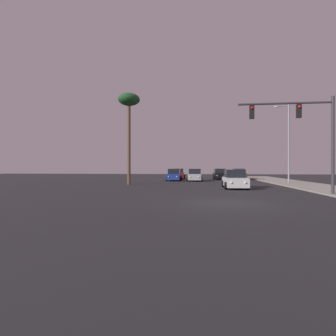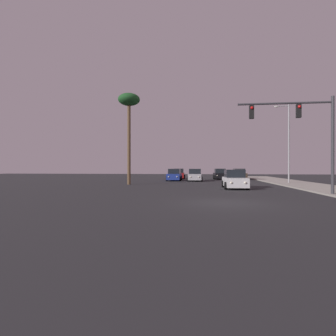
{
  "view_description": "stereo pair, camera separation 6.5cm",
  "coord_description": "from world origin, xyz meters",
  "px_view_note": "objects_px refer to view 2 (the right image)",
  "views": [
    {
      "loc": [
        -1.51,
        -14.12,
        1.87
      ],
      "look_at": [
        -4.74,
        14.13,
        1.81
      ],
      "focal_mm": 28.0,
      "sensor_mm": 36.0,
      "label": 1
    },
    {
      "loc": [
        -1.44,
        -14.11,
        1.87
      ],
      "look_at": [
        -4.74,
        14.13,
        1.81
      ],
      "focal_mm": 28.0,
      "sensor_mm": 36.0,
      "label": 2
    }
  ],
  "objects_px": {
    "car_tan": "(239,174)",
    "car_red": "(179,174)",
    "car_white": "(235,180)",
    "street_lamp": "(288,139)",
    "palm_tree_near": "(129,105)",
    "car_blue": "(174,175)",
    "car_black": "(220,174)",
    "traffic_light_mast": "(305,126)",
    "car_silver": "(195,175)"
  },
  "relations": [
    {
      "from": "car_tan",
      "to": "car_red",
      "type": "bearing_deg",
      "value": -2.04
    },
    {
      "from": "car_white",
      "to": "street_lamp",
      "type": "relative_size",
      "value": 0.48
    },
    {
      "from": "street_lamp",
      "to": "palm_tree_near",
      "type": "xyz_separation_m",
      "value": [
        -17.82,
        -3.42,
        3.6
      ]
    },
    {
      "from": "palm_tree_near",
      "to": "car_white",
      "type": "bearing_deg",
      "value": -20.87
    },
    {
      "from": "car_blue",
      "to": "car_red",
      "type": "bearing_deg",
      "value": -90.9
    },
    {
      "from": "car_blue",
      "to": "palm_tree_near",
      "type": "height_order",
      "value": "palm_tree_near"
    },
    {
      "from": "car_tan",
      "to": "street_lamp",
      "type": "relative_size",
      "value": 0.48
    },
    {
      "from": "car_red",
      "to": "car_black",
      "type": "height_order",
      "value": "same"
    },
    {
      "from": "car_tan",
      "to": "street_lamp",
      "type": "xyz_separation_m",
      "value": [
        3.76,
        -11.4,
        4.36
      ]
    },
    {
      "from": "car_red",
      "to": "car_tan",
      "type": "bearing_deg",
      "value": 178.29
    },
    {
      "from": "car_tan",
      "to": "traffic_light_mast",
      "type": "distance_m",
      "value": 24.75
    },
    {
      "from": "car_white",
      "to": "palm_tree_near",
      "type": "xyz_separation_m",
      "value": [
        -10.83,
        4.13,
        7.95
      ]
    },
    {
      "from": "car_red",
      "to": "car_silver",
      "type": "bearing_deg",
      "value": 112.14
    },
    {
      "from": "traffic_light_mast",
      "to": "palm_tree_near",
      "type": "bearing_deg",
      "value": 146.88
    },
    {
      "from": "car_silver",
      "to": "car_tan",
      "type": "height_order",
      "value": "same"
    },
    {
      "from": "car_blue",
      "to": "car_black",
      "type": "distance_m",
      "value": 8.66
    },
    {
      "from": "car_silver",
      "to": "car_tan",
      "type": "bearing_deg",
      "value": -137.55
    },
    {
      "from": "car_silver",
      "to": "traffic_light_mast",
      "type": "xyz_separation_m",
      "value": [
        7.61,
        -18.13,
        3.91
      ]
    },
    {
      "from": "car_red",
      "to": "car_white",
      "type": "xyz_separation_m",
      "value": [
        6.48,
        -18.98,
        0.0
      ]
    },
    {
      "from": "car_silver",
      "to": "car_black",
      "type": "bearing_deg",
      "value": -123.77
    },
    {
      "from": "car_tan",
      "to": "palm_tree_near",
      "type": "xyz_separation_m",
      "value": [
        -14.06,
        -14.82,
        7.95
      ]
    },
    {
      "from": "palm_tree_near",
      "to": "car_silver",
      "type": "bearing_deg",
      "value": 50.11
    },
    {
      "from": "car_red",
      "to": "traffic_light_mast",
      "type": "distance_m",
      "value": 26.86
    },
    {
      "from": "car_tan",
      "to": "car_black",
      "type": "bearing_deg",
      "value": 8.5
    },
    {
      "from": "car_black",
      "to": "palm_tree_near",
      "type": "xyz_separation_m",
      "value": [
        -10.99,
        -14.26,
        7.95
      ]
    },
    {
      "from": "car_silver",
      "to": "car_tan",
      "type": "xyz_separation_m",
      "value": [
        6.94,
        6.3,
        0.0
      ]
    },
    {
      "from": "car_tan",
      "to": "car_silver",
      "type": "bearing_deg",
      "value": 40.38
    },
    {
      "from": "car_tan",
      "to": "traffic_light_mast",
      "type": "height_order",
      "value": "traffic_light_mast"
    },
    {
      "from": "car_red",
      "to": "street_lamp",
      "type": "xyz_separation_m",
      "value": [
        13.47,
        -11.43,
        4.36
      ]
    },
    {
      "from": "car_tan",
      "to": "car_white",
      "type": "bearing_deg",
      "value": 78.48
    },
    {
      "from": "car_red",
      "to": "street_lamp",
      "type": "bearing_deg",
      "value": 138.16
    },
    {
      "from": "car_white",
      "to": "car_tan",
      "type": "bearing_deg",
      "value": -100.45
    },
    {
      "from": "car_white",
      "to": "traffic_light_mast",
      "type": "xyz_separation_m",
      "value": [
        3.9,
        -5.48,
        3.91
      ]
    },
    {
      "from": "car_red",
      "to": "car_blue",
      "type": "xyz_separation_m",
      "value": [
        -0.15,
        -5.97,
        0.0
      ]
    },
    {
      "from": "car_tan",
      "to": "car_blue",
      "type": "bearing_deg",
      "value": 29.22
    },
    {
      "from": "street_lamp",
      "to": "palm_tree_near",
      "type": "relative_size",
      "value": 0.9
    },
    {
      "from": "car_silver",
      "to": "car_blue",
      "type": "xyz_separation_m",
      "value": [
        -2.92,
        0.36,
        0.0
      ]
    },
    {
      "from": "car_red",
      "to": "car_tan",
      "type": "xyz_separation_m",
      "value": [
        9.71,
        -0.03,
        0.0
      ]
    },
    {
      "from": "car_silver",
      "to": "car_black",
      "type": "height_order",
      "value": "same"
    },
    {
      "from": "car_silver",
      "to": "car_white",
      "type": "distance_m",
      "value": 13.18
    },
    {
      "from": "street_lamp",
      "to": "car_red",
      "type": "bearing_deg",
      "value": 139.68
    },
    {
      "from": "car_black",
      "to": "palm_tree_near",
      "type": "height_order",
      "value": "palm_tree_near"
    },
    {
      "from": "car_black",
      "to": "palm_tree_near",
      "type": "distance_m",
      "value": 19.68
    },
    {
      "from": "car_silver",
      "to": "car_black",
      "type": "relative_size",
      "value": 0.99
    },
    {
      "from": "car_silver",
      "to": "street_lamp",
      "type": "height_order",
      "value": "street_lamp"
    },
    {
      "from": "car_white",
      "to": "car_black",
      "type": "xyz_separation_m",
      "value": [
        0.16,
        18.38,
        0.0
      ]
    },
    {
      "from": "car_red",
      "to": "car_black",
      "type": "xyz_separation_m",
      "value": [
        6.64,
        -0.59,
        0.0
      ]
    },
    {
      "from": "traffic_light_mast",
      "to": "palm_tree_near",
      "type": "relative_size",
      "value": 0.65
    },
    {
      "from": "car_blue",
      "to": "palm_tree_near",
      "type": "xyz_separation_m",
      "value": [
        -4.2,
        -8.88,
        7.95
      ]
    },
    {
      "from": "car_silver",
      "to": "car_red",
      "type": "xyz_separation_m",
      "value": [
        -2.77,
        6.33,
        0.0
      ]
    }
  ]
}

